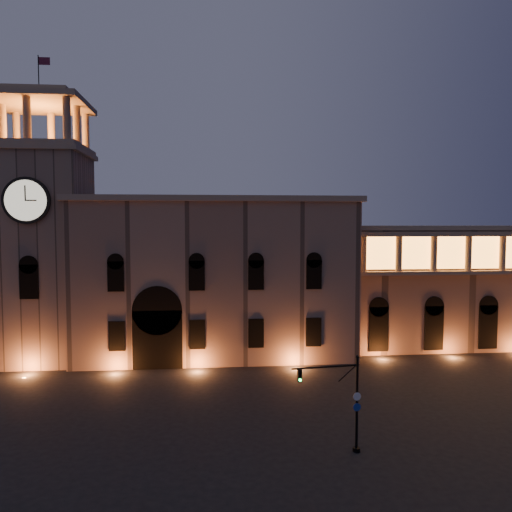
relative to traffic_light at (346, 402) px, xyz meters
name	(u,v)px	position (x,y,z in m)	size (l,w,h in m)	color
ground	(249,431)	(-5.91, 3.85, -3.33)	(160.00, 160.00, 0.00)	black
government_building	(215,276)	(-7.99, 25.78, 5.44)	(30.80, 12.80, 17.60)	#846756
clock_tower	(43,245)	(-26.41, 24.83, 9.17)	(9.80, 9.80, 32.40)	#846756
colonnade_wing	(491,284)	(26.09, 27.77, 4.00)	(40.60, 11.50, 14.50)	#7F6251
traffic_light	(346,402)	(0.00, 0.00, 0.00)	(4.61, 0.86, 6.35)	black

